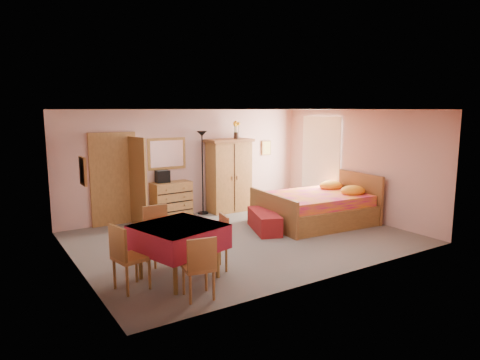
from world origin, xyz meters
TOP-DOWN VIEW (x-y plane):
  - floor at (0.00, 0.00)m, footprint 6.50×6.50m
  - ceiling at (0.00, 0.00)m, footprint 6.50×6.50m
  - wall_back at (0.00, 2.50)m, footprint 6.50×0.10m
  - wall_front at (0.00, -2.50)m, footprint 6.50×0.10m
  - wall_left at (-3.25, 0.00)m, footprint 0.10×5.00m
  - wall_right at (3.25, 0.00)m, footprint 0.10×5.00m
  - doorway at (-1.90, 2.47)m, footprint 1.06×0.12m
  - window at (3.21, 1.20)m, footprint 0.08×1.40m
  - picture_left at (-3.22, -0.60)m, footprint 0.04×0.32m
  - picture_back at (2.35, 2.47)m, footprint 0.30×0.04m
  - chest_of_drawers at (-0.59, 2.29)m, footprint 0.96×0.52m
  - wall_mirror at (-0.59, 2.50)m, footprint 0.97×0.06m
  - stereo at (-0.78, 2.33)m, footprint 0.32×0.24m
  - floor_lamp at (0.26, 2.28)m, footprint 0.32×0.32m
  - wardrobe at (0.96, 2.17)m, footprint 1.20×0.63m
  - sunflower_vase at (1.20, 2.20)m, footprint 0.18×0.18m
  - bed at (2.03, 0.11)m, footprint 2.56×2.09m
  - bench at (0.66, 0.20)m, footprint 0.87×1.33m
  - dining_table at (-2.01, -1.24)m, footprint 1.43×1.43m
  - chair_south at (-2.07, -2.02)m, footprint 0.48×0.48m
  - chair_north at (-2.00, -0.47)m, footprint 0.45×0.45m
  - chair_west at (-2.76, -1.25)m, footprint 0.53×0.53m
  - chair_east at (-1.39, -1.22)m, footprint 0.49×0.49m

SIDE VIEW (x-z plane):
  - floor at x=0.00m, z-range 0.00..0.00m
  - bench at x=0.66m, z-range 0.00..0.42m
  - dining_table at x=-2.01m, z-range 0.00..0.85m
  - chest_of_drawers at x=-0.59m, z-range 0.00..0.89m
  - chair_east at x=-1.39m, z-range 0.00..0.91m
  - chair_south at x=-2.07m, z-range 0.00..0.91m
  - chair_north at x=-2.00m, z-range 0.00..0.98m
  - chair_west at x=-2.76m, z-range 0.00..0.98m
  - bed at x=2.03m, z-range 0.00..1.12m
  - wardrobe at x=0.96m, z-range 0.00..1.86m
  - doorway at x=-1.90m, z-range -0.05..2.10m
  - stereo at x=-0.78m, z-range 0.89..1.18m
  - floor_lamp at x=0.26m, z-range 0.00..2.08m
  - wall_back at x=0.00m, z-range 0.00..2.60m
  - wall_front at x=0.00m, z-range 0.00..2.60m
  - wall_left at x=-3.25m, z-range 0.00..2.60m
  - wall_right at x=3.25m, z-range 0.00..2.60m
  - window at x=3.21m, z-range 0.48..2.42m
  - picture_back at x=2.35m, z-range 1.35..1.75m
  - wall_mirror at x=-0.59m, z-range 1.17..1.93m
  - picture_left at x=-3.22m, z-range 1.49..1.91m
  - sunflower_vase at x=1.20m, z-range 1.86..2.31m
  - ceiling at x=0.00m, z-range 2.60..2.60m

